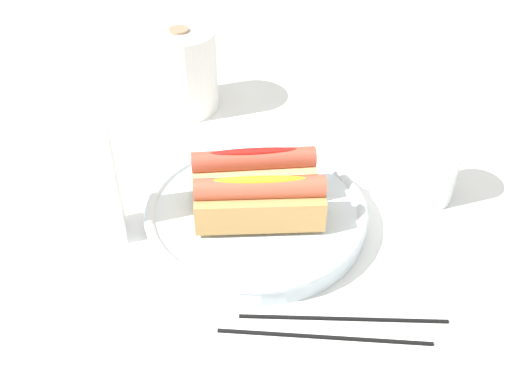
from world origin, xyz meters
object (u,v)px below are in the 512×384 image
Objects in this scene: hotdog_back at (253,173)px; napkin_box at (69,191)px; serving_bowl at (256,213)px; hotdog_front at (260,201)px; water_glass at (430,170)px; chopstick_near at (343,318)px; chopstick_far at (324,336)px; paper_towel_roll at (182,70)px.

napkin_box is at bearing 169.93° from hotdog_back.
serving_bowl is at bearing -5.07° from napkin_box.
napkin_box is (-0.20, 0.09, 0.02)m from hotdog_front.
napkin_box reaches higher than water_glass.
napkin_box is (-0.21, 0.04, 0.02)m from hotdog_back.
serving_bowl is 1.25× the size of chopstick_near.
hotdog_front is 0.72× the size of chopstick_near.
chopstick_near is 0.03m from chopstick_far.
hotdog_front is at bearing 127.27° from chopstick_near.
napkin_box is (-0.43, 0.11, 0.03)m from water_glass.
chopstick_far is at bearing -131.43° from chopstick_near.
hotdog_back is 1.76× the size of water_glass.
hotdog_back is 0.22m from chopstick_far.
water_glass is at bearing 60.55° from chopstick_far.
chopstick_near is (0.03, -0.15, -0.06)m from hotdog_front.
hotdog_back is at bearing 162.33° from water_glass.
hotdog_front is 0.33m from paper_towel_roll.
serving_bowl is 0.23m from water_glass.
hotdog_front is 0.17m from chopstick_far.
paper_towel_roll reaches higher than hotdog_front.
hotdog_back reaches higher than chopstick_far.
chopstick_far is at bearing -93.05° from serving_bowl.
serving_bowl is at bearing -92.80° from paper_towel_roll.
water_glass is 0.67× the size of paper_towel_roll.
serving_bowl is at bearing 123.26° from chopstick_near.
hotdog_front is 1.75× the size of water_glass.
water_glass is 0.41× the size of chopstick_far.
paper_towel_roll is (0.02, 0.33, 0.01)m from hotdog_front.
hotdog_front is (-0.01, -0.03, 0.04)m from serving_bowl.
water_glass is (0.24, -0.02, -0.02)m from hotdog_front.
hotdog_back reaches higher than chopstick_near.
napkin_box is (-0.21, 0.06, 0.06)m from serving_bowl.
serving_bowl is 0.31m from paper_towel_roll.
chopstick_far is at bearing -148.75° from water_glass.
chopstick_near is at bearing -86.51° from hotdog_back.
napkin_box reaches higher than chopstick_far.
napkin_box is 0.68× the size of chopstick_near.
napkin_box reaches higher than chopstick_near.
chopstick_near is (0.00, -0.48, -0.06)m from paper_towel_roll.
napkin_box is 0.33m from chopstick_far.
hotdog_back is 0.22m from napkin_box.
paper_towel_roll is at bearing 87.20° from serving_bowl.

